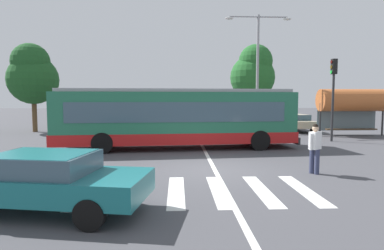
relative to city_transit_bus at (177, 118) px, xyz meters
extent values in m
plane|color=#47474C|center=(1.24, -5.06, -1.59)|extent=(160.00, 160.00, 0.00)
cylinder|color=black|center=(3.93, 1.50, -1.09)|extent=(1.02, 0.38, 1.00)
cylinder|color=black|center=(4.13, -0.84, -1.09)|extent=(1.02, 0.38, 1.00)
cylinder|color=black|center=(-3.68, 0.88, -1.09)|extent=(1.02, 0.38, 1.00)
cylinder|color=black|center=(-3.49, -1.46, -1.09)|extent=(1.02, 0.38, 1.00)
cube|color=#236B4C|center=(-0.02, 0.00, 0.04)|extent=(12.11, 3.52, 2.55)
cube|color=red|center=(-0.02, 0.00, -0.96)|extent=(12.23, 3.55, 0.55)
cube|color=#3D5666|center=(-0.02, 0.00, 0.34)|extent=(10.68, 3.45, 0.96)
cube|color=#3D5666|center=(5.93, 0.49, 0.24)|extent=(0.22, 2.24, 1.63)
cube|color=black|center=(5.93, 0.49, 1.13)|extent=(0.22, 1.94, 0.28)
cube|color=#99999E|center=(-0.02, 0.00, 1.39)|extent=(11.61, 3.27, 0.16)
cube|color=#28282B|center=(6.05, 0.50, -1.16)|extent=(0.33, 2.55, 0.36)
cylinder|color=#333856|center=(4.65, -5.77, -1.16)|extent=(0.16, 0.16, 0.85)
cylinder|color=#333856|center=(4.76, -5.93, -1.16)|extent=(0.16, 0.16, 0.85)
cube|color=white|center=(4.71, -5.85, -0.44)|extent=(0.48, 0.44, 0.60)
cylinder|color=white|center=(4.51, -5.98, -0.47)|extent=(0.10, 0.10, 0.55)
cylinder|color=white|center=(4.90, -5.71, -0.47)|extent=(0.10, 0.10, 0.55)
sphere|color=tan|center=(4.71, -5.85, -0.03)|extent=(0.22, 0.22, 0.22)
sphere|color=black|center=(4.71, -5.85, 0.04)|extent=(0.19, 0.19, 0.19)
cylinder|color=black|center=(-1.37, -8.65, -1.27)|extent=(0.67, 0.31, 0.64)
cylinder|color=black|center=(-1.67, -10.30, -1.27)|extent=(0.67, 0.31, 0.64)
cylinder|color=black|center=(-4.11, -8.15, -1.27)|extent=(0.67, 0.31, 0.64)
cube|color=#196B70|center=(-2.89, -9.22, -0.95)|extent=(4.75, 2.59, 0.52)
cube|color=#3D5666|center=(-2.98, -9.21, -0.47)|extent=(2.41, 1.96, 0.44)
cube|color=#196B70|center=(-2.98, -9.21, -0.28)|extent=(2.22, 1.86, 0.09)
cylinder|color=black|center=(-4.89, 9.81, -1.27)|extent=(0.21, 0.64, 0.64)
cylinder|color=black|center=(-3.22, 9.83, -1.27)|extent=(0.21, 0.64, 0.64)
cylinder|color=black|center=(-4.86, 7.02, -1.27)|extent=(0.21, 0.64, 0.64)
cylinder|color=black|center=(-3.19, 7.04, -1.27)|extent=(0.21, 0.64, 0.64)
cube|color=black|center=(-4.04, 8.42, -0.95)|extent=(1.87, 4.52, 0.52)
cube|color=#3D5666|center=(-4.04, 8.33, -0.47)|extent=(1.63, 2.18, 0.44)
cube|color=black|center=(-4.04, 8.33, -0.28)|extent=(1.55, 2.00, 0.09)
cylinder|color=black|center=(-2.29, 10.05, -1.27)|extent=(0.24, 0.65, 0.64)
cylinder|color=black|center=(-0.62, 10.14, -1.27)|extent=(0.24, 0.65, 0.64)
cylinder|color=black|center=(-2.13, 7.26, -1.27)|extent=(0.24, 0.65, 0.64)
cylinder|color=black|center=(-0.46, 7.36, -1.27)|extent=(0.24, 0.65, 0.64)
cube|color=#AD1E1E|center=(-1.37, 8.70, -0.95)|extent=(2.07, 4.60, 0.52)
cube|color=#3D5666|center=(-1.37, 8.61, -0.47)|extent=(1.72, 2.25, 0.44)
cube|color=#AD1E1E|center=(-1.37, 8.61, -0.28)|extent=(1.64, 2.06, 0.09)
cylinder|color=black|center=(0.36, 10.40, -1.27)|extent=(0.24, 0.65, 0.64)
cylinder|color=black|center=(2.03, 10.51, -1.27)|extent=(0.24, 0.65, 0.64)
cylinder|color=black|center=(0.55, 7.61, -1.27)|extent=(0.24, 0.65, 0.64)
cylinder|color=black|center=(2.22, 7.72, -1.27)|extent=(0.24, 0.65, 0.64)
cube|color=#B7BABF|center=(1.29, 9.06, -0.95)|extent=(2.12, 4.61, 0.52)
cube|color=#3D5666|center=(1.30, 8.97, -0.47)|extent=(1.74, 2.26, 0.44)
cube|color=#B7BABF|center=(1.30, 8.97, -0.28)|extent=(1.66, 2.08, 0.09)
cylinder|color=black|center=(3.21, 10.32, -1.27)|extent=(0.22, 0.65, 0.64)
cylinder|color=black|center=(4.89, 10.38, -1.27)|extent=(0.22, 0.65, 0.64)
cylinder|color=black|center=(3.31, 7.54, -1.27)|extent=(0.22, 0.65, 0.64)
cylinder|color=black|center=(4.98, 7.59, -1.27)|extent=(0.22, 0.65, 0.64)
cube|color=white|center=(4.10, 8.96, -0.95)|extent=(1.98, 4.56, 0.52)
cube|color=#3D5666|center=(4.10, 8.87, -0.47)|extent=(1.68, 2.21, 0.44)
cube|color=white|center=(4.10, 8.87, -0.28)|extent=(1.60, 2.03, 0.09)
cylinder|color=black|center=(5.96, 9.96, -1.27)|extent=(0.25, 0.65, 0.64)
cylinder|color=black|center=(7.63, 10.08, -1.27)|extent=(0.25, 0.65, 0.64)
cylinder|color=black|center=(6.16, 7.17, -1.27)|extent=(0.25, 0.65, 0.64)
cylinder|color=black|center=(7.83, 7.30, -1.27)|extent=(0.25, 0.65, 0.64)
cube|color=#38383D|center=(6.90, 8.63, -0.95)|extent=(2.15, 4.62, 0.52)
cube|color=#3D5666|center=(6.90, 8.54, -0.47)|extent=(1.76, 2.27, 0.44)
cube|color=#38383D|center=(6.90, 8.54, -0.28)|extent=(1.67, 2.09, 0.09)
cylinder|color=black|center=(8.45, 9.89, -1.27)|extent=(0.25, 0.65, 0.64)
cylinder|color=black|center=(10.12, 10.01, -1.27)|extent=(0.25, 0.65, 0.64)
cylinder|color=black|center=(8.66, 7.11, -1.27)|extent=(0.25, 0.65, 0.64)
cylinder|color=black|center=(10.33, 7.23, -1.27)|extent=(0.25, 0.65, 0.64)
cube|color=#C6B793|center=(9.39, 8.56, -0.95)|extent=(2.15, 4.62, 0.52)
cube|color=#3D5666|center=(9.40, 8.47, -0.47)|extent=(1.76, 2.27, 0.44)
cube|color=#C6B793|center=(9.40, 8.47, -0.28)|extent=(1.67, 2.09, 0.09)
cylinder|color=#28282B|center=(9.37, 2.37, 0.43)|extent=(0.14, 0.14, 4.04)
cube|color=black|center=(9.37, 2.37, 2.90)|extent=(0.28, 0.32, 0.90)
cylinder|color=#410907|center=(9.20, 2.37, 3.17)|extent=(0.04, 0.20, 0.20)
cylinder|color=#463707|center=(9.20, 2.37, 2.87)|extent=(0.04, 0.20, 0.20)
cylinder|color=green|center=(9.20, 2.37, 2.57)|extent=(0.04, 0.20, 0.20)
cylinder|color=#28282B|center=(9.96, 5.28, -0.44)|extent=(0.12, 0.12, 2.30)
cylinder|color=#28282B|center=(14.44, 5.28, -0.44)|extent=(0.12, 0.12, 2.30)
cube|color=slate|center=(12.20, 5.98, -0.32)|extent=(4.30, 0.04, 1.93)
cylinder|color=#BC602D|center=(12.20, 5.28, 0.89)|extent=(4.57, 1.54, 1.54)
cube|color=#4C3823|center=(12.20, 5.28, -1.14)|extent=(3.58, 0.36, 0.08)
cylinder|color=#939399|center=(6.00, 7.28, 2.78)|extent=(0.20, 0.20, 8.74)
cylinder|color=#939399|center=(7.08, 7.28, 7.00)|extent=(2.16, 0.10, 0.10)
ellipsoid|color=silver|center=(8.16, 7.28, 6.87)|extent=(0.60, 0.32, 0.20)
cylinder|color=#939399|center=(4.92, 7.28, 7.00)|extent=(2.16, 0.10, 0.10)
ellipsoid|color=silver|center=(3.84, 7.28, 6.87)|extent=(0.60, 0.32, 0.20)
cylinder|color=brown|center=(-11.14, 8.97, -0.22)|extent=(0.36, 0.36, 2.73)
sphere|color=#1E5123|center=(-11.14, 8.97, 2.47)|extent=(3.79, 3.79, 3.79)
sphere|color=#1E5123|center=(-11.18, 8.74, 3.80)|extent=(2.84, 2.84, 2.84)
cylinder|color=brown|center=(7.67, 15.97, 0.01)|extent=(0.36, 0.36, 3.20)
sphere|color=#236028|center=(7.67, 15.97, 3.19)|extent=(4.52, 4.52, 4.52)
sphere|color=#236028|center=(7.90, 15.68, 4.77)|extent=(3.39, 3.39, 3.39)
cube|color=silver|center=(-2.39, -7.72, -1.58)|extent=(0.45, 3.11, 0.01)
cube|color=silver|center=(-1.20, -7.72, -1.58)|extent=(0.45, 3.11, 0.01)
cube|color=silver|center=(0.00, -7.72, -1.58)|extent=(0.45, 3.11, 0.01)
cube|color=silver|center=(1.19, -7.72, -1.58)|extent=(0.45, 3.11, 0.01)
cube|color=silver|center=(2.38, -7.72, -1.58)|extent=(0.45, 3.11, 0.01)
cube|color=silver|center=(3.57, -7.72, -1.58)|extent=(0.45, 3.11, 0.01)
cube|color=silver|center=(1.38, -3.06, -1.59)|extent=(0.16, 24.00, 0.01)
camera|label=1|loc=(0.04, -16.35, 0.96)|focal=29.72mm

